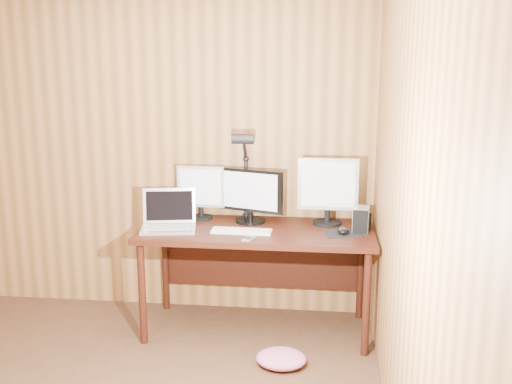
% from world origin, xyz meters
% --- Properties ---
extents(desk, '(1.60, 0.70, 0.75)m').
position_xyz_m(desk, '(0.93, 1.70, 0.63)').
color(desk, black).
rests_on(desk, floor).
extents(monitor_center, '(0.47, 0.21, 0.38)m').
position_xyz_m(monitor_center, '(0.86, 1.79, 0.95)').
color(monitor_center, black).
rests_on(monitor_center, desk).
extents(monitor_left, '(0.35, 0.16, 0.39)m').
position_xyz_m(monitor_left, '(0.50, 1.84, 0.96)').
color(monitor_left, black).
rests_on(monitor_left, desk).
extents(monitor_right, '(0.42, 0.20, 0.47)m').
position_xyz_m(monitor_right, '(1.41, 1.80, 1.01)').
color(monitor_right, black).
rests_on(monitor_right, desk).
extents(laptop, '(0.41, 0.34, 0.26)m').
position_xyz_m(laptop, '(0.32, 1.58, 0.81)').
color(laptop, silver).
rests_on(laptop, desk).
extents(keyboard, '(0.41, 0.13, 0.02)m').
position_xyz_m(keyboard, '(0.84, 1.53, 0.76)').
color(keyboard, white).
rests_on(keyboard, desk).
extents(mousepad, '(0.26, 0.22, 0.00)m').
position_xyz_m(mousepad, '(1.52, 1.57, 0.75)').
color(mousepad, black).
rests_on(mousepad, desk).
extents(mouse, '(0.12, 0.14, 0.04)m').
position_xyz_m(mouse, '(1.52, 1.57, 0.77)').
color(mouse, black).
rests_on(mouse, mousepad).
extents(hard_drive, '(0.12, 0.17, 0.17)m').
position_xyz_m(hard_drive, '(1.64, 1.64, 0.83)').
color(hard_drive, silver).
rests_on(hard_drive, desk).
extents(phone, '(0.08, 0.11, 0.01)m').
position_xyz_m(phone, '(0.91, 1.37, 0.76)').
color(phone, silver).
rests_on(phone, desk).
extents(speaker, '(0.05, 0.05, 0.12)m').
position_xyz_m(speaker, '(1.69, 1.69, 0.81)').
color(speaker, black).
rests_on(speaker, desk).
extents(desk_lamp, '(0.16, 0.22, 0.68)m').
position_xyz_m(desk_lamp, '(0.82, 1.85, 1.17)').
color(desk_lamp, black).
rests_on(desk_lamp, desk).
extents(fabric_pile, '(0.36, 0.31, 0.10)m').
position_xyz_m(fabric_pile, '(1.14, 1.13, 0.05)').
color(fabric_pile, '#CA6188').
rests_on(fabric_pile, floor).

